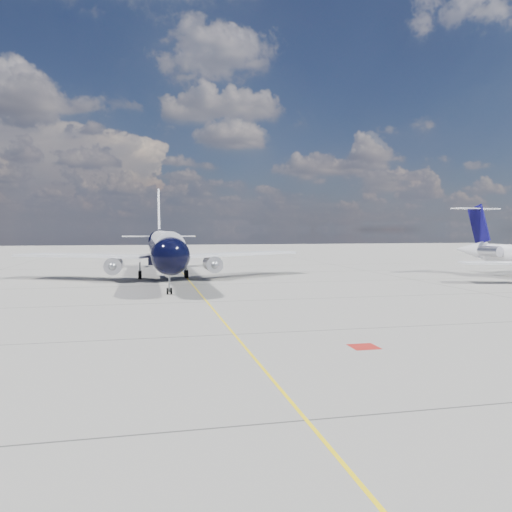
# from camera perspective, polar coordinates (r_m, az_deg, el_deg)

# --- Properties ---
(ground) EXTENTS (320.00, 320.00, 0.00)m
(ground) POSITION_cam_1_polar(r_m,az_deg,el_deg) (67.29, -7.65, -2.82)
(ground) COLOR gray
(ground) RESTS_ON ground
(taxiway_centerline) EXTENTS (0.16, 160.00, 0.01)m
(taxiway_centerline) POSITION_cam_1_polar(r_m,az_deg,el_deg) (62.33, -7.26, -3.28)
(taxiway_centerline) COLOR yellow
(taxiway_centerline) RESTS_ON ground
(red_marking) EXTENTS (1.60, 1.60, 0.01)m
(red_marking) POSITION_cam_1_polar(r_m,az_deg,el_deg) (30.20, 12.24, -10.09)
(red_marking) COLOR maroon
(red_marking) RESTS_ON ground
(main_airliner) EXTENTS (40.42, 49.05, 14.21)m
(main_airliner) POSITION_cam_1_polar(r_m,az_deg,el_deg) (71.00, -10.57, 1.03)
(main_airliner) COLOR black
(main_airliner) RESTS_ON ground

